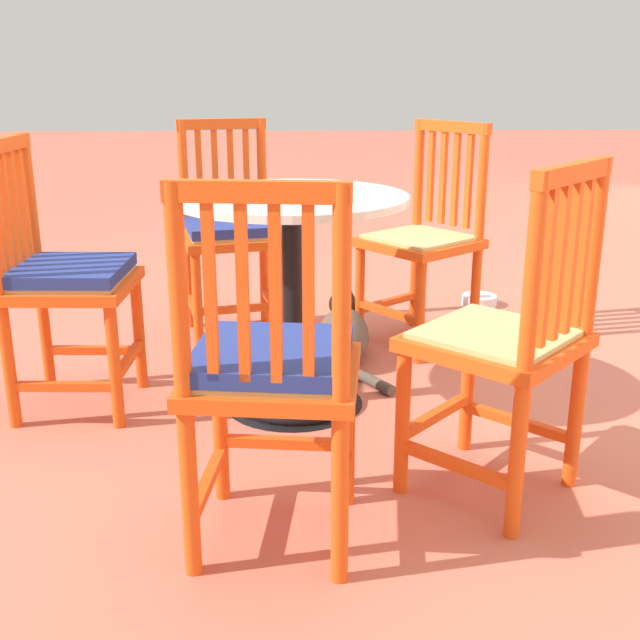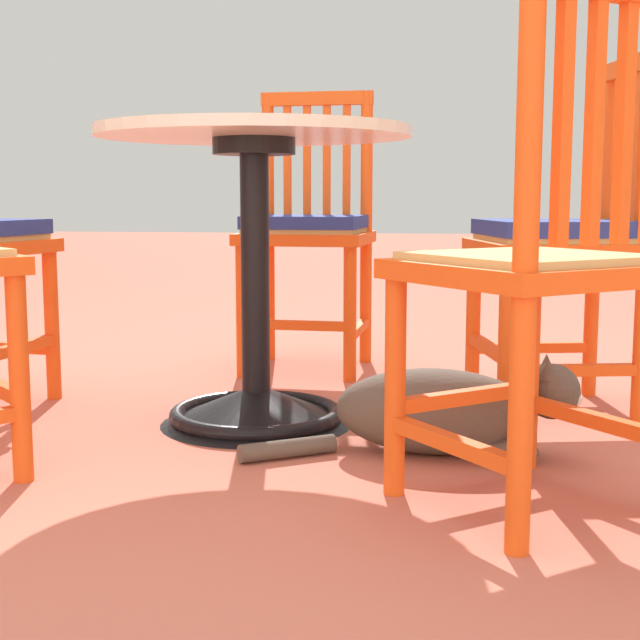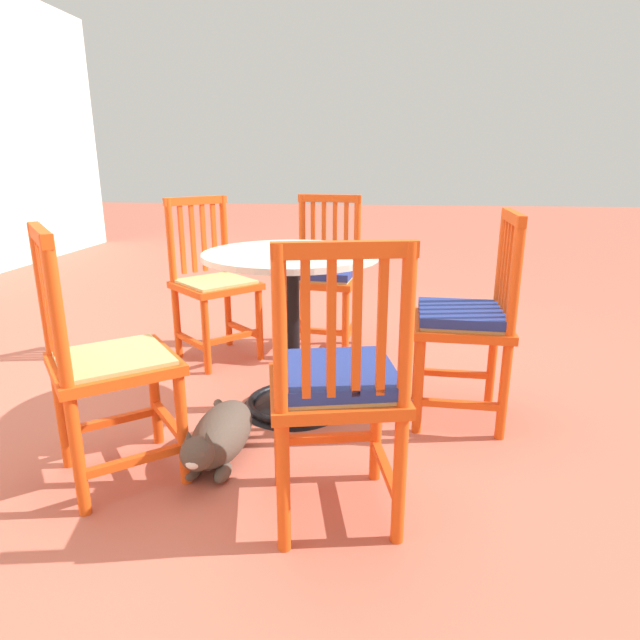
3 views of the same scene
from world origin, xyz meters
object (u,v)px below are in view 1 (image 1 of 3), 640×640
Objects in this scene: tabby_cat at (344,332)px; orange_chair_tucked_in at (424,242)px; orange_chair_at_corner at (65,281)px; pet_water_bowl at (479,300)px; orange_chair_by_planter at (230,234)px; cafe_table at (293,326)px; orange_chair_near_fence at (505,344)px; orange_chair_facing_out at (272,373)px.

orange_chair_tucked_in is at bearing 113.92° from tabby_cat.
pet_water_bowl is at bearing 124.19° from orange_chair_at_corner.
tabby_cat is at bearing -66.08° from orange_chair_tucked_in.
orange_chair_at_corner is 1.00× the size of orange_chair_tucked_in.
orange_chair_tucked_in reaches higher than pet_water_bowl.
orange_chair_by_planter is 1.25× the size of tabby_cat.
orange_chair_at_corner reaches higher than pet_water_bowl.
orange_chair_near_fence reaches higher than cafe_table.
orange_chair_facing_out is at bearing -11.16° from tabby_cat.
orange_chair_at_corner reaches higher than tabby_cat.
orange_chair_tucked_in is at bearing -179.62° from orange_chair_near_fence.
orange_chair_by_planter is 1.00× the size of orange_chair_near_fence.
orange_chair_facing_out is (0.85, 0.70, 0.00)m from orange_chair_at_corner.
orange_chair_near_fence is at bearing -11.70° from pet_water_bowl.
pet_water_bowl is at bearing 168.30° from orange_chair_near_fence.
orange_chair_tucked_in is (0.13, 0.81, -0.01)m from orange_chair_by_planter.
cafe_table is 0.77m from orange_chair_at_corner.
orange_chair_near_fence is 1.21m from tabby_cat.
orange_chair_tucked_in is 1.25× the size of tabby_cat.
cafe_table is 1.49m from pet_water_bowl.
orange_chair_by_planter reaches higher than pet_water_bowl.
tabby_cat is at bearing 116.14° from orange_chair_at_corner.
orange_chair_by_planter is at bearing -120.74° from tabby_cat.
orange_chair_near_fence is at bearing 30.48° from orange_chair_by_planter.
tabby_cat is (-1.32, 0.26, -0.35)m from orange_chair_facing_out.
cafe_table is 0.85m from orange_chair_tucked_in.
tabby_cat reaches higher than pet_water_bowl.
orange_chair_facing_out is at bearing -26.11° from pet_water_bowl.
orange_chair_at_corner is 1.13m from tabby_cat.
orange_chair_by_planter is at bearing -149.52° from orange_chair_near_fence.
pet_water_bowl is (-1.98, 0.97, -0.42)m from orange_chair_facing_out.
orange_chair_facing_out is 1.00× the size of orange_chair_near_fence.
orange_chair_at_corner is (0.75, -0.49, 0.00)m from orange_chair_by_planter.
cafe_table is 0.83× the size of orange_chair_facing_out.
tabby_cat is (-1.11, -0.35, -0.34)m from orange_chair_near_fence.
tabby_cat is at bearing 168.84° from orange_chair_facing_out.
cafe_table reaches higher than pet_water_bowl.
orange_chair_tucked_in reaches higher than tabby_cat.
orange_chair_by_planter is at bearing -161.01° from cafe_table.
orange_chair_near_fence is at bearing 64.19° from orange_chair_at_corner.
orange_chair_tucked_in is at bearing 157.86° from orange_chair_facing_out.
orange_chair_near_fence is (-0.21, 0.61, -0.01)m from orange_chair_facing_out.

